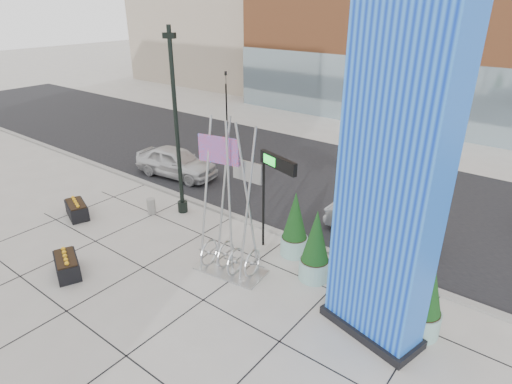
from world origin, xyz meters
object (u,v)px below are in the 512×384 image
Objects in this scene: car_white_west at (176,162)px; public_art_sculpture at (230,235)px; concrete_bollard at (151,206)px; car_silver_mid at (377,222)px; blue_pylon at (390,186)px; overhead_street_sign at (279,169)px; lamp_post at (178,143)px.

public_art_sculpture is at bearing -128.78° from car_white_west.
car_silver_mid reaches higher than concrete_bollard.
blue_pylon is 2.43× the size of overhead_street_sign.
overhead_street_sign is at bearing 172.21° from blue_pylon.
concrete_bollard is 0.18× the size of overhead_street_sign.
public_art_sculpture is 7.69× the size of concrete_bollard.
car_silver_mid is at bearing 25.48° from concrete_bollard.
lamp_post is at bearing 110.53° from car_silver_mid.
lamp_post is at bearing -176.92° from blue_pylon.
overhead_street_sign is (6.28, 0.92, 3.02)m from concrete_bollard.
lamp_post is 5.06m from car_white_west.
blue_pylon is 6.09m from public_art_sculpture.
lamp_post is 2.03× the size of overhead_street_sign.
overhead_street_sign is at bearing -0.87° from lamp_post.
car_silver_mid is at bearing 126.30° from blue_pylon.
overhead_street_sign is (-4.69, 1.90, -1.24)m from blue_pylon.
blue_pylon is at bearing -117.00° from car_white_west.
car_silver_mid is at bearing 68.91° from overhead_street_sign.
overhead_street_sign is 0.84× the size of car_white_west.
blue_pylon is 13.14× the size of concrete_bollard.
concrete_bollard is at bearing 161.32° from public_art_sculpture.
lamp_post reaches higher than car_silver_mid.
car_silver_mid is (-2.10, 5.21, -3.95)m from blue_pylon.
concrete_bollard is (-0.97, -1.00, -2.91)m from lamp_post.
lamp_post is at bearing -163.92° from overhead_street_sign.
car_white_west is at bearing 122.74° from concrete_bollard.
blue_pylon reaches higher than concrete_bollard.
concrete_bollard is (-10.97, 0.98, -4.26)m from blue_pylon.
blue_pylon is 1.71× the size of public_art_sculpture.
public_art_sculpture is at bearing -11.91° from concrete_bollard.
public_art_sculpture is at bearing -163.13° from blue_pylon.
car_white_west reaches higher than car_silver_mid.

